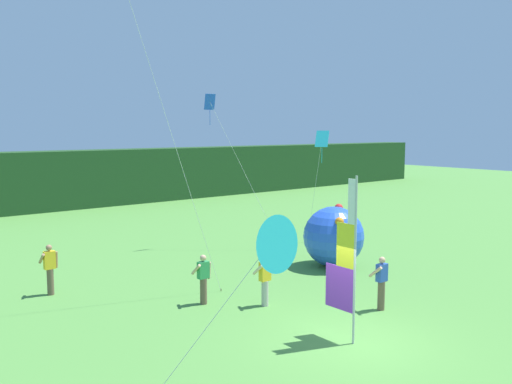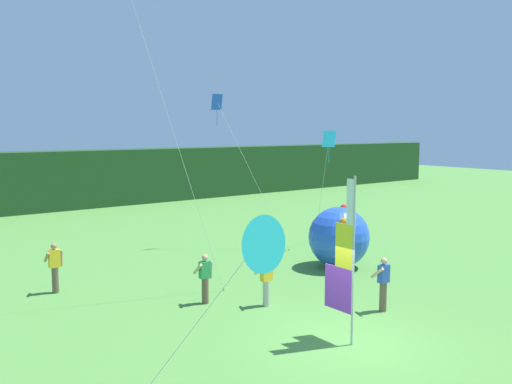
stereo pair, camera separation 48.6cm
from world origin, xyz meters
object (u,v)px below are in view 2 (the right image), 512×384
object	(u,v)px
person_far_right	(383,283)
kite_blue_diamond_3	(222,112)
inflatable_balloon	(339,237)
banner_flag	(345,263)
kite_cyan_delta_0	(257,244)
kite_cyan_diamond_2	(328,144)
person_near_banner	(55,266)
person_mid_field	(266,279)
person_far_left	(205,277)

from	to	relation	value
person_far_right	kite_blue_diamond_3	bearing A→B (deg)	83.22
inflatable_balloon	banner_flag	bearing A→B (deg)	-134.78
inflatable_balloon	kite_blue_diamond_3	world-z (taller)	kite_blue_diamond_3
kite_cyan_delta_0	kite_cyan_diamond_2	xyz separation A→B (m)	(12.54, 11.07, 1.15)
kite_cyan_diamond_2	person_near_banner	bearing A→B (deg)	177.99
kite_cyan_delta_0	banner_flag	bearing A→B (deg)	28.64
person_mid_field	kite_cyan_diamond_2	bearing A→B (deg)	33.34
person_near_banner	kite_cyan_diamond_2	distance (m)	13.02
kite_cyan_delta_0	person_far_right	bearing A→B (deg)	25.38
person_far_left	kite_cyan_delta_0	distance (m)	8.77
banner_flag	kite_cyan_delta_0	xyz separation A→B (m)	(-4.85, -2.65, 1.60)
banner_flag	person_far_right	xyz separation A→B (m)	(2.69, 0.93, -1.21)
kite_blue_diamond_3	person_far_right	bearing A→B (deg)	-96.78
person_mid_field	person_far_right	world-z (taller)	person_far_right
person_mid_field	person_far_left	world-z (taller)	person_mid_field
inflatable_balloon	kite_cyan_diamond_2	size ratio (longest dim) A/B	0.46
banner_flag	kite_blue_diamond_3	size ratio (longest dim) A/B	0.61
kite_cyan_delta_0	kite_cyan_diamond_2	size ratio (longest dim) A/B	0.77
person_near_banner	person_far_right	xyz separation A→B (m)	(7.41, -7.93, -0.03)
banner_flag	person_mid_field	world-z (taller)	banner_flag
person_far_right	kite_blue_diamond_3	xyz separation A→B (m)	(1.28, 10.77, 5.42)
person_far_right	kite_cyan_diamond_2	distance (m)	9.84
kite_cyan_diamond_2	person_mid_field	bearing A→B (deg)	-146.66
kite_cyan_diamond_2	inflatable_balloon	bearing A→B (deg)	-127.35
person_far_left	kite_blue_diamond_3	xyz separation A→B (m)	(5.22, 6.87, 5.45)
kite_cyan_delta_0	kite_blue_diamond_3	size ratio (longest dim) A/B	0.59
person_mid_field	person_near_banner	bearing A→B (deg)	132.10
person_far_left	inflatable_balloon	xyz separation A→B (m)	(6.70, 0.66, 0.38)
person_mid_field	person_far_left	bearing A→B (deg)	135.94
person_far_right	person_far_left	bearing A→B (deg)	135.31
kite_cyan_diamond_2	kite_cyan_delta_0	bearing A→B (deg)	-138.55
person_mid_field	kite_cyan_diamond_2	world-z (taller)	kite_cyan_diamond_2
banner_flag	kite_cyan_diamond_2	world-z (taller)	kite_cyan_diamond_2
person_far_right	kite_cyan_diamond_2	xyz separation A→B (m)	(5.00, 7.50, 3.96)
person_mid_field	person_far_right	bearing A→B (deg)	-45.03
person_near_banner	kite_cyan_diamond_2	size ratio (longest dim) A/B	0.31
person_mid_field	kite_cyan_diamond_2	distance (m)	9.86
banner_flag	kite_blue_diamond_3	xyz separation A→B (m)	(3.97, 11.70, 4.21)
person_mid_field	person_far_right	xyz separation A→B (m)	(2.54, -2.54, 0.02)
person_mid_field	kite_blue_diamond_3	bearing A→B (deg)	65.13
person_far_right	kite_blue_diamond_3	size ratio (longest dim) A/B	0.23
person_far_right	kite_cyan_delta_0	xyz separation A→B (m)	(-7.54, -3.58, 2.80)
inflatable_balloon	kite_cyan_diamond_2	world-z (taller)	kite_cyan_diamond_2
person_mid_field	kite_cyan_diamond_2	size ratio (longest dim) A/B	0.30
inflatable_balloon	kite_cyan_delta_0	size ratio (longest dim) A/B	0.60
person_mid_field	person_far_left	xyz separation A→B (m)	(-1.41, 1.36, -0.02)
person_near_banner	person_mid_field	distance (m)	7.27
kite_cyan_delta_0	kite_cyan_diamond_2	distance (m)	16.77
person_near_banner	person_far_right	distance (m)	10.85
person_near_banner	kite_blue_diamond_3	world-z (taller)	kite_blue_diamond_3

